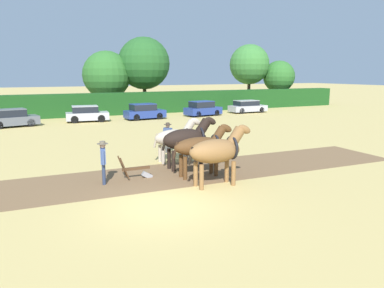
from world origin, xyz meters
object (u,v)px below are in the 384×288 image
Objects in this scene: tree_center at (144,63)px; parked_car_center_right at (87,114)px; parked_car_far_right at (203,109)px; parked_car_end_right at (247,107)px; tree_center_right at (249,65)px; farmer_at_plow at (103,159)px; tree_center_left at (107,75)px; plow at (139,171)px; draft_horse_trail_left at (187,139)px; farmer_beside_team at (168,135)px; draft_horse_lead_right at (201,146)px; parked_car_right at (144,112)px; draft_horse_lead_left at (217,151)px; tree_right at (279,77)px; parked_car_center at (12,118)px; draft_horse_trail_right at (176,137)px.

tree_center is 2.20× the size of parked_car_center_right.
parked_car_far_right is 6.12m from parked_car_end_right.
farmer_at_plow is at bearing -132.26° from tree_center_right.
parked_car_far_right is at bearing -51.94° from tree_center_left.
tree_center is 5.93× the size of plow.
parked_car_far_right is at bearing 57.81° from plow.
draft_horse_trail_left is 0.72× the size of parked_car_center_right.
parked_car_end_right is at bearing 17.82° from farmer_beside_team.
draft_horse_lead_right is 0.73× the size of parked_car_right.
draft_horse_lead_left is 22.66m from parked_car_right.
draft_horse_trail_left is at bearing -106.63° from parked_car_right.
tree_center is at bearing 51.45° from parked_car_center_right.
tree_center is at bearing 77.51° from draft_horse_lead_right.
tree_right is at bearing -2.78° from tree_center_left.
parked_car_center_right is at bearing 68.42° from farmer_beside_team.
tree_center_left reaches higher than farmer_at_plow.
parked_car_far_right is at bearing 29.54° from farmer_beside_team.
tree_right is 1.57× the size of parked_car_center_right.
tree_center_left is 25.97m from farmer_beside_team.
draft_horse_trail_left is (0.04, 1.51, 0.08)m from draft_horse_lead_right.
farmer_beside_team is 0.41× the size of parked_car_center.
farmer_at_plow is 6.43m from farmer_beside_team.
parked_car_center is (-4.80, 19.63, 0.42)m from plow.
farmer_beside_team is at bearing -107.78° from parked_car_right.
parked_car_center is (-7.33, 21.96, -0.70)m from draft_horse_lead_left.
draft_horse_trail_right reaches higher than parked_car_center.
draft_horse_trail_right is 20.86m from parked_car_far_right.
tree_center_left is at bearing 85.34° from draft_horse_trail_right.
tree_center_right is 16.76m from parked_car_far_right.
farmer_at_plow is (-4.14, -0.86, -0.36)m from draft_horse_trail_left.
plow is (-2.57, 0.82, -1.02)m from draft_horse_lead_right.
farmer_beside_team reaches higher than parked_car_end_right.
parked_car_right is (4.32, 20.72, -0.60)m from draft_horse_lead_right.
tree_center_right is 2.13× the size of parked_car_right.
tree_right is 41.82m from plow.
parked_car_far_right is (10.31, 15.77, -0.27)m from farmer_beside_team.
farmer_at_plow is at bearing -135.66° from parked_car_end_right.
draft_horse_lead_right reaches higher than plow.
tree_center_right reaches higher than parked_car_center_right.
farmer_at_plow is (-11.59, -29.32, -4.55)m from tree_center.
tree_right is 41.66m from draft_horse_lead_left.
tree_right is 36.27m from parked_car_center.
tree_center_left is at bearing 72.24° from parked_car_center_right.
parked_car_center_right is 18.00m from parked_car_end_right.
tree_center_left is 31.05m from draft_horse_lead_right.
draft_horse_lead_left is 0.72× the size of parked_car_center_right.
tree_center_right reaches higher than plow.
tree_center_left is at bearing 85.98° from draft_horse_lead_left.
parked_car_center_right reaches higher than plow.
parked_car_center_right is (-1.10, 21.27, -0.62)m from draft_horse_lead_right.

